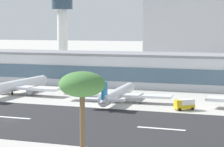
% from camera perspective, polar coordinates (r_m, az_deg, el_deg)
% --- Properties ---
extents(ground_plane, '(1400.00, 1400.00, 0.00)m').
position_cam_1_polar(ground_plane, '(127.08, -12.37, -5.62)').
color(ground_plane, '#B2AFA8').
extents(runway_strip, '(800.00, 43.80, 0.08)m').
position_cam_1_polar(runway_strip, '(129.53, -11.68, -5.37)').
color(runway_strip, '#262628').
rests_on(runway_strip, ground_plane).
extents(runway_centreline_dash_4, '(12.00, 1.20, 0.01)m').
position_cam_1_polar(runway_centreline_dash_4, '(130.40, -12.33, -5.29)').
color(runway_centreline_dash_4, white).
rests_on(runway_centreline_dash_4, runway_strip).
extents(runway_centreline_dash_5, '(12.00, 1.20, 0.01)m').
position_cam_1_polar(runway_centreline_dash_5, '(114.23, 6.06, -6.75)').
color(runway_centreline_dash_5, white).
rests_on(runway_centreline_dash_5, runway_strip).
extents(terminal_building, '(211.24, 25.69, 13.79)m').
position_cam_1_polar(terminal_building, '(195.70, 5.73, 0.46)').
color(terminal_building, silver).
rests_on(terminal_building, ground_plane).
extents(control_tower, '(12.35, 12.35, 41.15)m').
position_cam_1_polar(control_tower, '(257.24, -6.13, 6.08)').
color(control_tower, silver).
rests_on(control_tower, ground_plane).
extents(airliner_navy_tail_gate_0, '(37.32, 45.62, 9.52)m').
position_cam_1_polar(airliner_navy_tail_gate_0, '(174.16, -12.14, -1.56)').
color(airliner_navy_tail_gate_0, white).
rests_on(airliner_navy_tail_gate_0, ground_plane).
extents(airliner_blue_tail_gate_1, '(36.42, 39.95, 8.34)m').
position_cam_1_polar(airliner_blue_tail_gate_1, '(152.89, 0.60, -2.58)').
color(airliner_blue_tail_gate_1, silver).
rests_on(airliner_blue_tail_gate_1, ground_plane).
extents(service_box_truck_0, '(6.19, 5.61, 3.25)m').
position_cam_1_polar(service_box_truck_0, '(140.35, 8.89, -3.75)').
color(service_box_truck_0, gold).
rests_on(service_box_truck_0, ground_plane).
extents(palm_tree_1, '(7.21, 7.21, 17.92)m').
position_cam_1_polar(palm_tree_1, '(71.38, -3.69, -1.62)').
color(palm_tree_1, brown).
rests_on(palm_tree_1, ground_plane).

